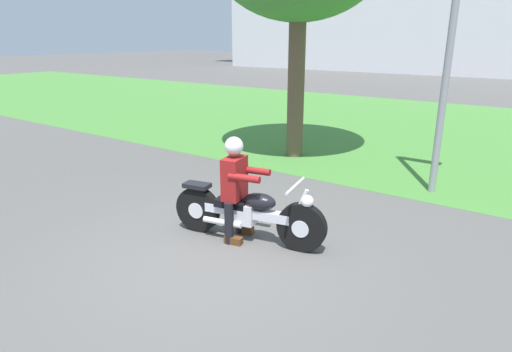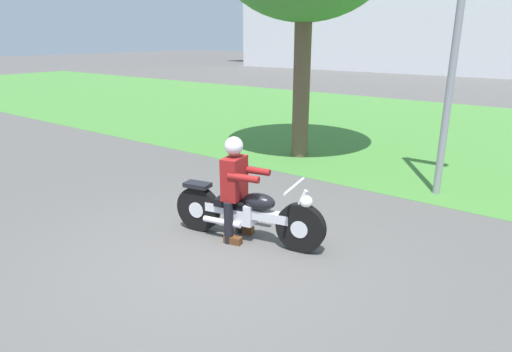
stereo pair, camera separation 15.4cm
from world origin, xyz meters
TOP-DOWN VIEW (x-y plane):
  - ground at (0.00, 0.00)m, footprint 120.00×120.00m
  - grass_verge at (0.00, 9.52)m, footprint 60.00×12.00m
  - motorcycle_lead at (0.07, 0.70)m, footprint 2.13×0.76m
  - rider_lead at (-0.10, 0.66)m, footprint 0.61×0.54m

SIDE VIEW (x-z plane):
  - ground at x=0.00m, z-range 0.00..0.00m
  - grass_verge at x=0.00m, z-range 0.00..0.01m
  - motorcycle_lead at x=0.07m, z-range -0.05..0.83m
  - rider_lead at x=-0.10m, z-range 0.12..1.52m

